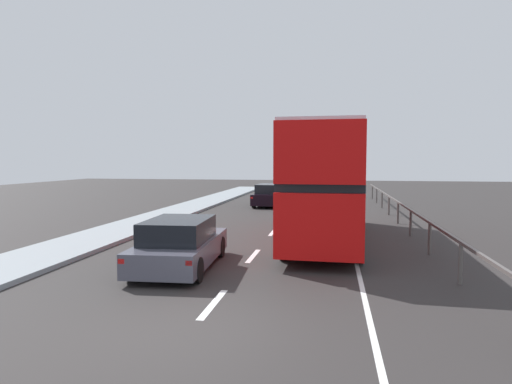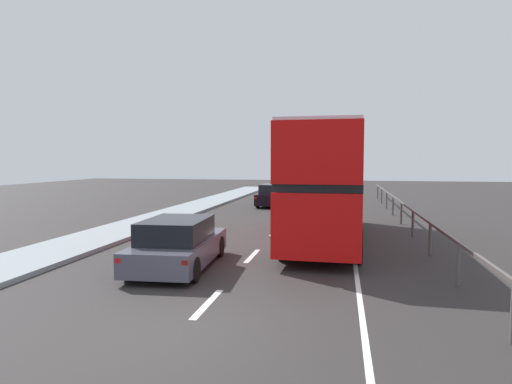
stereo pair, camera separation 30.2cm
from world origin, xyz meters
TOP-DOWN VIEW (x-y plane):
  - ground_plane at (0.00, 0.00)m, footprint 75.46×120.00m
  - lane_paint_markings at (2.03, 8.79)m, footprint 3.33×46.00m
  - bridge_side_railing at (5.57, 9.00)m, footprint 0.10×42.00m
  - double_decker_bus_red at (2.26, 9.40)m, footprint 2.75×10.64m
  - hatchback_car_near at (-1.75, 4.16)m, footprint 2.09×4.48m
  - sedan_car_ahead at (-1.59, 21.44)m, footprint 2.02×4.40m

SIDE VIEW (x-z plane):
  - ground_plane at x=0.00m, z-range -0.10..0.00m
  - lane_paint_markings at x=2.03m, z-range 0.00..0.01m
  - hatchback_car_near at x=-1.75m, z-range -0.03..1.38m
  - sedan_car_ahead at x=-1.59m, z-range -0.03..1.43m
  - bridge_side_railing at x=5.57m, z-range 0.33..1.41m
  - double_decker_bus_red at x=2.26m, z-range 0.15..4.35m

